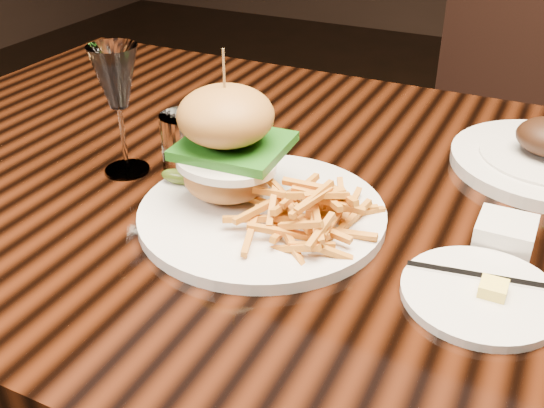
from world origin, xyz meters
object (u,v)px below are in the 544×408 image
at_px(burger_plate, 254,180).
at_px(chair_far, 495,119).
at_px(dining_table, 361,247).
at_px(wine_glass, 116,82).

xyz_separation_m(burger_plate, chair_far, (0.17, 0.99, -0.26)).
height_order(burger_plate, chair_far, burger_plate).
xyz_separation_m(dining_table, burger_plate, (-0.11, -0.10, 0.13)).
height_order(dining_table, wine_glass, wine_glass).
height_order(wine_glass, chair_far, chair_far).
relative_size(dining_table, wine_glass, 8.85).
bearing_deg(dining_table, chair_far, 86.25).
height_order(dining_table, burger_plate, burger_plate).
relative_size(dining_table, burger_plate, 5.21).
distance_m(burger_plate, chair_far, 1.04).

